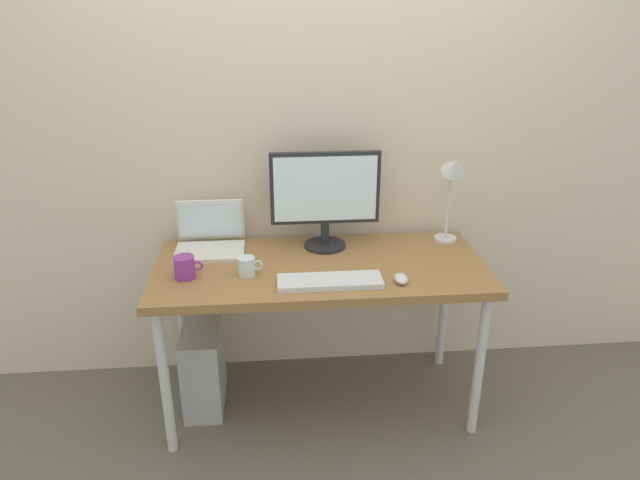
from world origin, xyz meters
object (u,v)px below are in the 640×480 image
at_px(laptop, 210,238).
at_px(mouse, 401,279).
at_px(desk, 320,278).
at_px(coffee_mug, 185,267).
at_px(glass_cup, 247,266).
at_px(computer_tower, 204,366).
at_px(desk_lamp, 453,179).
at_px(keyboard, 330,281).
at_px(monitor, 325,195).

relative_size(laptop, mouse, 3.56).
height_order(desk, coffee_mug, coffee_mug).
bearing_deg(mouse, glass_cup, 168.83).
bearing_deg(laptop, glass_cup, -58.28).
distance_m(glass_cup, computer_tower, 0.64).
height_order(desk_lamp, keyboard, desk_lamp).
bearing_deg(coffee_mug, keyboard, -10.51).
height_order(desk, glass_cup, glass_cup).
height_order(desk, laptop, laptop).
relative_size(monitor, desk_lamp, 1.13).
bearing_deg(desk, computer_tower, 175.47).
height_order(monitor, coffee_mug, monitor).
relative_size(desk, desk_lamp, 3.29).
relative_size(mouse, computer_tower, 0.21).
relative_size(desk, glass_cup, 13.78).
xyz_separation_m(laptop, computer_tower, (-0.06, -0.17, -0.60)).
xyz_separation_m(desk, keyboard, (0.02, -0.19, 0.08)).
xyz_separation_m(keyboard, computer_tower, (-0.59, 0.24, -0.56)).
height_order(desk_lamp, mouse, desk_lamp).
bearing_deg(computer_tower, glass_cup, -26.82).
height_order(laptop, coffee_mug, laptop).
height_order(laptop, computer_tower, laptop).
bearing_deg(computer_tower, monitor, 14.47).
distance_m(keyboard, glass_cup, 0.37).
xyz_separation_m(desk, mouse, (0.32, -0.21, 0.08)).
xyz_separation_m(laptop, keyboard, (0.53, -0.41, -0.05)).
bearing_deg(coffee_mug, mouse, -7.83).
distance_m(desk, coffee_mug, 0.60).
height_order(laptop, glass_cup, laptop).
distance_m(desk, laptop, 0.56).
relative_size(glass_cup, computer_tower, 0.26).
bearing_deg(mouse, monitor, 124.83).
distance_m(desk, keyboard, 0.21).
bearing_deg(monitor, computer_tower, -165.53).
bearing_deg(desk, mouse, -32.33).
bearing_deg(laptop, monitor, -1.63).
relative_size(desk, coffee_mug, 12.01).
bearing_deg(monitor, desk, -101.70).
distance_m(keyboard, coffee_mug, 0.62).
xyz_separation_m(coffee_mug, glass_cup, (0.26, 0.00, -0.01)).
distance_m(desk_lamp, keyboard, 0.80).
height_order(laptop, keyboard, laptop).
xyz_separation_m(monitor, desk_lamp, (0.60, 0.00, 0.06)).
relative_size(desk_lamp, coffee_mug, 3.66).
xyz_separation_m(desk_lamp, mouse, (-0.32, -0.41, -0.30)).
xyz_separation_m(monitor, computer_tower, (-0.61, -0.16, -0.81)).
relative_size(monitor, computer_tower, 1.22).
xyz_separation_m(keyboard, mouse, (0.30, -0.01, 0.01)).
height_order(monitor, computer_tower, monitor).
xyz_separation_m(desk, desk_lamp, (0.64, 0.20, 0.39)).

